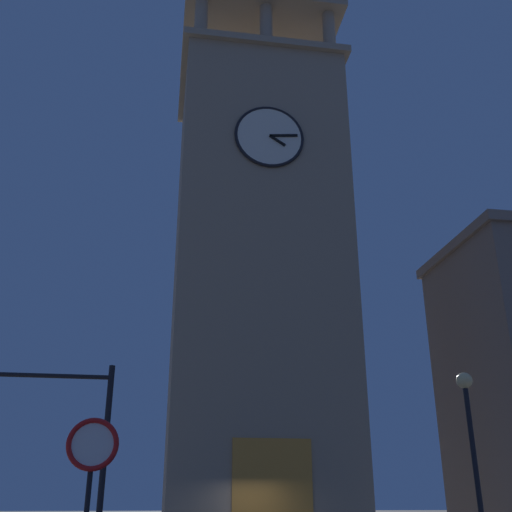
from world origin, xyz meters
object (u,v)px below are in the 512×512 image
object	(u,v)px
street_lamp	(470,428)
no_horn_sign	(91,460)
traffic_signal_near	(44,424)
clocktower	(257,272)

from	to	relation	value
street_lamp	no_horn_sign	world-z (taller)	street_lamp
traffic_signal_near	no_horn_sign	world-z (taller)	traffic_signal_near
clocktower	traffic_signal_near	bearing A→B (deg)	58.03
clocktower	traffic_signal_near	xyz separation A→B (m)	(7.47, 11.97, -8.98)
no_horn_sign	street_lamp	bearing A→B (deg)	-147.38
clocktower	street_lamp	xyz separation A→B (m)	(-3.71, 12.94, -9.01)
street_lamp	no_horn_sign	xyz separation A→B (m)	(9.25, 5.92, -1.26)
traffic_signal_near	street_lamp	distance (m)	11.22
clocktower	traffic_signal_near	distance (m)	16.73
traffic_signal_near	no_horn_sign	distance (m)	7.26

